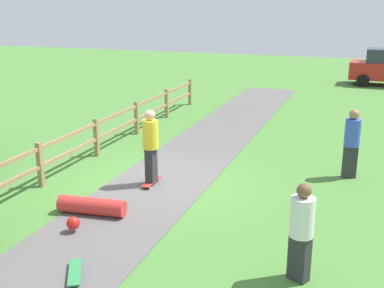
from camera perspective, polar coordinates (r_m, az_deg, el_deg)
The scene contains 8 objects.
ground_plane at distance 11.99m, azimuth -3.58°, elevation -4.47°, with size 60.00×60.00×0.00m, color #4C8438.
asphalt_path at distance 11.99m, azimuth -3.58°, elevation -4.42°, with size 2.40×28.00×0.02m, color #605E5B.
wooden_fence at distance 13.00m, azimuth -14.20°, elevation -0.18°, with size 0.12×18.12×1.10m.
skater_riding at distance 11.46m, azimuth -4.92°, elevation 0.07°, with size 0.39×0.81×1.85m.
skater_fallen at distance 10.26m, azimuth -11.96°, elevation -7.35°, with size 1.47×1.23×0.36m.
skateboard_loose at distance 8.26m, azimuth -13.72°, elevation -14.56°, with size 0.58×0.79×0.08m.
bystander_white at distance 7.79m, azimuth 12.84°, elevation -9.70°, with size 0.51×0.51×1.65m.
bystander_blue at distance 12.61m, azimuth 18.40°, elevation 0.41°, with size 0.48×0.48×1.76m.
Camera 1 is at (4.55, -10.23, 4.29)m, focal length 45.01 mm.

